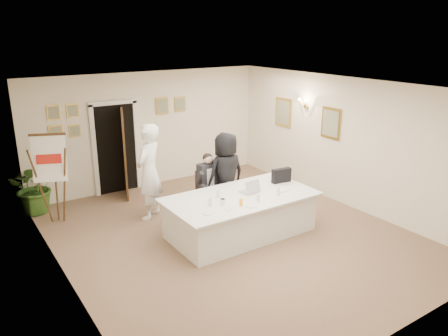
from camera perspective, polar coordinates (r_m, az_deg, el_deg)
floor at (r=8.42m, az=0.87°, el=-8.71°), size 7.00×7.00×0.00m
ceiling at (r=7.60m, az=0.96°, el=10.56°), size 6.00×7.00×0.02m
wall_back at (r=10.86m, az=-9.67°, el=4.97°), size 6.00×0.10×2.80m
wall_front at (r=5.59m, az=22.00°, el=-8.49°), size 6.00×0.10×2.80m
wall_left at (r=6.75m, az=-20.58°, el=-3.80°), size 0.10×7.00×2.80m
wall_right at (r=9.86m, az=15.44°, el=3.28°), size 0.10×7.00×2.80m
doorway at (r=10.47m, az=-13.56°, el=2.23°), size 1.14×0.86×2.20m
pictures_back_wall at (r=10.46m, az=-13.75°, el=6.74°), size 3.40×0.06×0.80m
pictures_right_wall at (r=10.56m, az=10.59°, el=6.50°), size 0.06×2.20×0.80m
wall_sconce at (r=10.45m, az=10.42°, el=8.35°), size 0.20×0.30×0.24m
conference_table at (r=8.31m, az=2.17°, el=-6.09°), size 2.82×1.50×0.78m
seated_man at (r=9.11m, az=-1.97°, el=-2.07°), size 0.64×0.68×1.33m
flip_chart at (r=9.24m, az=-21.38°, el=-1.87°), size 0.66×0.51×1.82m
standing_man at (r=8.94m, az=-9.73°, el=-0.51°), size 0.86×0.82×1.98m
standing_woman at (r=9.03m, az=0.26°, el=-0.81°), size 0.87×0.58×1.76m
potted_palm at (r=10.03m, az=-23.40°, el=-2.20°), size 1.06×0.92×1.17m
laptop at (r=8.32m, az=3.30°, el=-2.23°), size 0.37×0.39×0.28m
laptop_bag at (r=8.90m, az=7.50°, el=-0.97°), size 0.42×0.17×0.29m
paper_stack at (r=8.51m, az=7.70°, el=-2.80°), size 0.29×0.22×0.03m
plate_left at (r=7.41m, az=-2.05°, el=-5.87°), size 0.23×0.23×0.01m
plate_mid at (r=7.59m, az=0.93°, el=-5.28°), size 0.27×0.27×0.01m
plate_near at (r=7.70m, az=3.58°, el=-4.97°), size 0.21×0.21×0.01m
glass_a at (r=7.69m, az=-1.79°, el=-4.47°), size 0.08×0.08×0.14m
glass_b at (r=7.89m, az=4.48°, el=-3.92°), size 0.08×0.08×0.14m
glass_c at (r=8.22m, az=7.08°, el=-3.10°), size 0.07×0.07×0.14m
glass_d at (r=8.07m, az=-0.76°, el=-3.37°), size 0.07×0.07×0.14m
oj_glass at (r=7.68m, az=2.24°, el=-4.53°), size 0.07×0.07×0.13m
steel_jug at (r=7.74m, az=-0.16°, el=-4.43°), size 0.10×0.10×0.11m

